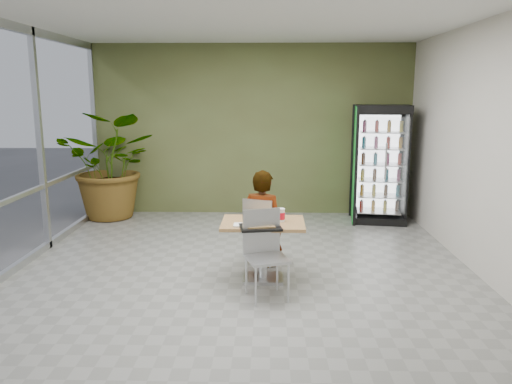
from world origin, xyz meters
TOP-DOWN VIEW (x-y plane):
  - ground at (0.00, 0.00)m, footprint 7.00×7.00m
  - room_envelope at (0.00, 0.00)m, footprint 6.00×7.00m
  - dining_table at (0.25, -0.07)m, footprint 1.02×0.72m
  - chair_far at (0.20, 0.50)m, footprint 0.52×0.53m
  - chair_near at (0.27, -0.54)m, footprint 0.56×0.56m
  - seated_woman at (0.24, 0.54)m, footprint 0.68×0.56m
  - pizza_plate at (0.25, -0.03)m, footprint 0.29×0.22m
  - soda_cup at (0.47, -0.06)m, footprint 0.09×0.09m
  - napkin_stack at (-0.02, -0.27)m, footprint 0.16×0.16m
  - cafeteria_tray at (0.22, -0.38)m, footprint 0.52×0.42m
  - beverage_fridge at (2.32, 2.90)m, footprint 1.05×0.86m
  - potted_plant at (-2.56, 3.06)m, footprint 1.92×1.71m

SIDE VIEW (x-z plane):
  - ground at x=0.00m, z-range 0.00..0.00m
  - seated_woman at x=0.24m, z-range -0.30..1.30m
  - dining_table at x=0.25m, z-range 0.16..0.91m
  - chair_far at x=0.20m, z-range 0.08..1.00m
  - chair_near at x=0.27m, z-range 0.09..1.08m
  - napkin_stack at x=-0.02m, z-range 0.75..0.77m
  - cafeteria_tray at x=0.22m, z-range 0.75..0.78m
  - pizza_plate at x=0.25m, z-range 0.75..0.78m
  - soda_cup at x=0.47m, z-range 0.75..0.91m
  - potted_plant at x=-2.56m, z-range 0.00..1.97m
  - beverage_fridge at x=2.32m, z-range 0.00..2.09m
  - room_envelope at x=0.00m, z-range 0.00..3.20m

